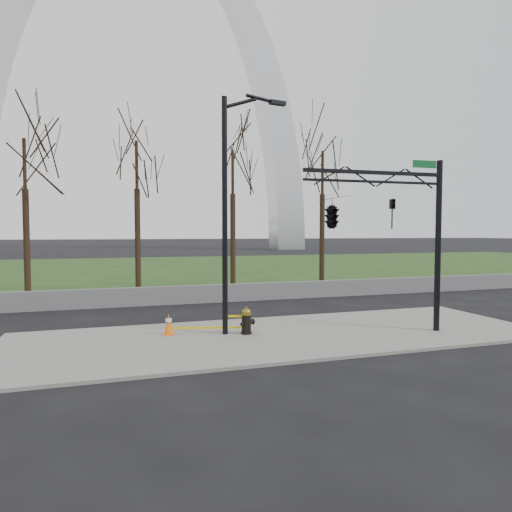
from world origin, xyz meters
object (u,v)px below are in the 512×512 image
object	(u,v)px
traffic_cone	(169,324)
traffic_signal_mast	(354,213)
fire_hydrant	(247,321)
street_light	(231,198)

from	to	relation	value
traffic_cone	traffic_signal_mast	world-z (taller)	traffic_signal_mast
fire_hydrant	traffic_signal_mast	size ratio (longest dim) A/B	0.15
fire_hydrant	traffic_cone	distance (m)	2.62
traffic_cone	traffic_signal_mast	bearing A→B (deg)	-19.51
traffic_signal_mast	traffic_cone	bearing A→B (deg)	163.45
street_light	traffic_signal_mast	size ratio (longest dim) A/B	1.37
street_light	fire_hydrant	bearing A→B (deg)	-36.40
traffic_cone	traffic_signal_mast	distance (m)	7.16
fire_hydrant	street_light	distance (m)	4.20
fire_hydrant	street_light	xyz separation A→B (m)	(-0.47, 0.25, 4.17)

